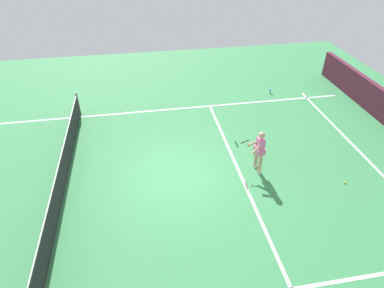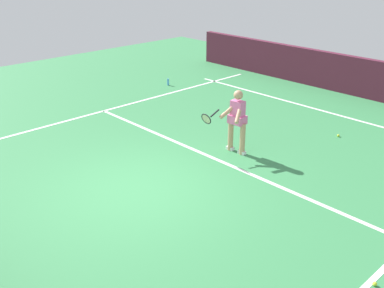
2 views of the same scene
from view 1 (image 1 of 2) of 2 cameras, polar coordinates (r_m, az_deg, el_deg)
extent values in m
plane|color=#38844C|center=(11.35, -2.45, -5.46)|extent=(24.63, 24.63, 0.00)
cube|color=white|center=(13.82, 27.55, -1.61)|extent=(10.23, 0.10, 0.01)
cube|color=white|center=(11.73, 7.97, -4.23)|extent=(9.23, 0.10, 0.01)
cube|color=white|center=(15.12, -4.83, 5.96)|extent=(0.10, 16.95, 0.01)
cylinder|color=#4C4C51|center=(15.36, -19.24, 6.67)|extent=(0.08, 0.08, 1.02)
cube|color=#232326|center=(11.36, -21.76, -5.48)|extent=(9.75, 0.02, 0.90)
cube|color=white|center=(11.08, -22.29, -3.63)|extent=(9.75, 0.02, 0.04)
cylinder|color=tan|center=(11.45, 11.78, -3.35)|extent=(0.13, 0.13, 0.78)
cylinder|color=tan|center=(11.71, 11.12, -2.28)|extent=(0.13, 0.13, 0.78)
cube|color=white|center=(11.67, 11.58, -4.69)|extent=(0.20, 0.10, 0.08)
cube|color=white|center=(11.92, 10.93, -3.61)|extent=(0.20, 0.10, 0.08)
cube|color=pink|center=(11.19, 11.83, -0.20)|extent=(0.33, 0.22, 0.52)
cube|color=pink|center=(11.31, 11.71, -1.02)|extent=(0.41, 0.30, 0.20)
sphere|color=tan|center=(10.97, 12.08, 1.49)|extent=(0.22, 0.22, 0.22)
cylinder|color=tan|center=(11.02, 11.42, -0.66)|extent=(0.30, 0.46, 0.37)
cylinder|color=tan|center=(11.24, 10.85, 0.22)|extent=(0.26, 0.48, 0.37)
cylinder|color=black|center=(11.31, 9.21, 0.42)|extent=(0.05, 0.30, 0.14)
torus|color=black|center=(11.25, 7.76, -0.02)|extent=(0.29, 0.13, 0.28)
cylinder|color=beige|center=(11.25, 7.76, -0.02)|extent=(0.24, 0.10, 0.23)
sphere|color=#D1E533|center=(12.15, 25.15, -6.09)|extent=(0.07, 0.07, 0.07)
sphere|color=#D1E533|center=(15.23, -12.08, 5.61)|extent=(0.07, 0.07, 0.07)
cylinder|color=#4C9EE5|center=(16.96, 13.50, 8.99)|extent=(0.07, 0.07, 0.24)
camera|label=2|loc=(5.18, -57.33, -18.91)|focal=42.22mm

